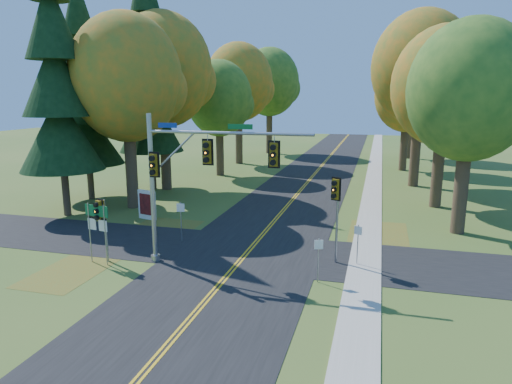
% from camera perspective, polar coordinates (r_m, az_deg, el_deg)
% --- Properties ---
extents(ground, '(160.00, 160.00, 0.00)m').
position_cam_1_polar(ground, '(23.25, -2.34, -9.00)').
color(ground, '#36571F').
rests_on(ground, ground).
extents(road_main, '(8.00, 160.00, 0.02)m').
position_cam_1_polar(road_main, '(23.25, -2.34, -8.97)').
color(road_main, black).
rests_on(road_main, ground).
extents(road_cross, '(60.00, 6.00, 0.02)m').
position_cam_1_polar(road_cross, '(25.04, -0.95, -7.40)').
color(road_cross, black).
rests_on(road_cross, ground).
extents(centerline_left, '(0.10, 160.00, 0.01)m').
position_cam_1_polar(centerline_left, '(23.27, -2.57, -8.92)').
color(centerline_left, gold).
rests_on(centerline_left, road_main).
extents(centerline_right, '(0.10, 160.00, 0.01)m').
position_cam_1_polar(centerline_right, '(23.21, -2.10, -8.96)').
color(centerline_right, gold).
rests_on(centerline_right, road_main).
extents(sidewalk_east, '(1.60, 160.00, 0.06)m').
position_cam_1_polar(sidewalk_east, '(22.29, 13.30, -10.20)').
color(sidewalk_east, '#9E998E').
rests_on(sidewalk_east, ground).
extents(leaf_patch_w_near, '(4.00, 6.00, 0.00)m').
position_cam_1_polar(leaf_patch_w_near, '(29.15, -12.24, -4.86)').
color(leaf_patch_w_near, brown).
rests_on(leaf_patch_w_near, ground).
extents(leaf_patch_e, '(3.50, 8.00, 0.00)m').
position_cam_1_polar(leaf_patch_e, '(27.95, 15.00, -5.74)').
color(leaf_patch_e, brown).
rests_on(leaf_patch_e, ground).
extents(leaf_patch_w_far, '(3.00, 5.00, 0.00)m').
position_cam_1_polar(leaf_patch_w_far, '(24.10, -22.13, -9.13)').
color(leaf_patch_w_far, brown).
rests_on(leaf_patch_w_far, ground).
extents(tree_w_a, '(8.00, 8.00, 14.15)m').
position_cam_1_polar(tree_w_a, '(34.91, -15.74, 13.48)').
color(tree_w_a, '#38281C').
rests_on(tree_w_a, ground).
extents(tree_e_a, '(7.20, 7.20, 12.73)m').
position_cam_1_polar(tree_e_a, '(29.87, 25.32, 11.28)').
color(tree_e_a, '#38281C').
rests_on(tree_e_a, ground).
extents(tree_w_b, '(8.60, 8.60, 15.38)m').
position_cam_1_polar(tree_w_b, '(41.30, -11.51, 14.62)').
color(tree_w_b, '#38281C').
rests_on(tree_w_b, ground).
extents(tree_e_b, '(7.60, 7.60, 13.33)m').
position_cam_1_polar(tree_e_b, '(36.52, 22.61, 12.01)').
color(tree_e_b, '#38281C').
rests_on(tree_e_b, ground).
extents(tree_w_c, '(6.80, 6.80, 11.91)m').
position_cam_1_polar(tree_w_c, '(47.94, -4.54, 11.53)').
color(tree_w_c, '#38281C').
rests_on(tree_w_c, ground).
extents(tree_e_c, '(8.80, 8.80, 15.79)m').
position_cam_1_polar(tree_e_c, '(44.55, 20.07, 14.32)').
color(tree_e_c, '#38281C').
rests_on(tree_e_c, ground).
extents(tree_w_d, '(8.20, 8.20, 14.56)m').
position_cam_1_polar(tree_w_d, '(56.41, -2.09, 13.49)').
color(tree_w_d, '#38281C').
rests_on(tree_w_d, ground).
extents(tree_e_d, '(7.00, 7.00, 12.32)m').
position_cam_1_polar(tree_e_d, '(53.62, 18.44, 11.33)').
color(tree_e_d, '#38281C').
rests_on(tree_e_d, ground).
extents(tree_w_e, '(8.40, 8.40, 14.97)m').
position_cam_1_polar(tree_w_e, '(66.62, 1.79, 13.53)').
color(tree_w_e, '#38281C').
rests_on(tree_w_e, ground).
extents(tree_e_e, '(7.80, 7.80, 13.74)m').
position_cam_1_polar(tree_e_e, '(64.38, 19.11, 12.15)').
color(tree_e_e, '#38281C').
rests_on(tree_e_e, ground).
extents(pine_a, '(5.60, 5.60, 19.48)m').
position_cam_1_polar(pine_a, '(34.02, -23.71, 12.47)').
color(pine_a, '#38281C').
rests_on(pine_a, ground).
extents(pine_b, '(5.60, 5.60, 17.31)m').
position_cam_1_polar(pine_b, '(38.91, -20.68, 11.02)').
color(pine_b, '#38281C').
rests_on(pine_b, ground).
extents(pine_c, '(5.60, 5.60, 20.56)m').
position_cam_1_polar(pine_c, '(41.60, -13.27, 13.59)').
color(pine_c, '#38281C').
rests_on(pine_c, ground).
extents(traffic_mast, '(8.25, 0.74, 7.48)m').
position_cam_1_polar(traffic_mast, '(22.11, -8.35, 2.72)').
color(traffic_mast, '#999CA1').
rests_on(traffic_mast, ground).
extents(east_signal_pole, '(0.49, 0.59, 4.44)m').
position_cam_1_polar(east_signal_pole, '(22.67, 9.98, -0.83)').
color(east_signal_pole, gray).
rests_on(east_signal_pole, ground).
extents(ped_signal_pole, '(0.50, 0.60, 3.33)m').
position_cam_1_polar(ped_signal_pole, '(23.99, -18.81, -2.78)').
color(ped_signal_pole, '#95989D').
rests_on(ped_signal_pole, ground).
extents(route_sign_cluster, '(1.43, 0.31, 3.09)m').
position_cam_1_polar(route_sign_cluster, '(24.02, -19.26, -3.52)').
color(route_sign_cluster, gray).
rests_on(route_sign_cluster, ground).
extents(info_kiosk, '(1.45, 0.59, 2.01)m').
position_cam_1_polar(info_kiosk, '(31.96, -13.47, -1.58)').
color(info_kiosk, silver).
rests_on(info_kiosk, ground).
extents(reg_sign_e_north, '(0.38, 0.17, 2.08)m').
position_cam_1_polar(reg_sign_e_north, '(23.24, 12.62, -5.58)').
color(reg_sign_e_north, gray).
rests_on(reg_sign_e_north, ground).
extents(reg_sign_e_south, '(0.38, 0.17, 2.08)m').
position_cam_1_polar(reg_sign_e_south, '(20.80, 7.81, -7.49)').
color(reg_sign_e_south, gray).
rests_on(reg_sign_e_south, ground).
extents(reg_sign_w, '(0.45, 0.12, 2.36)m').
position_cam_1_polar(reg_sign_w, '(26.50, -9.38, -2.82)').
color(reg_sign_w, gray).
rests_on(reg_sign_w, ground).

